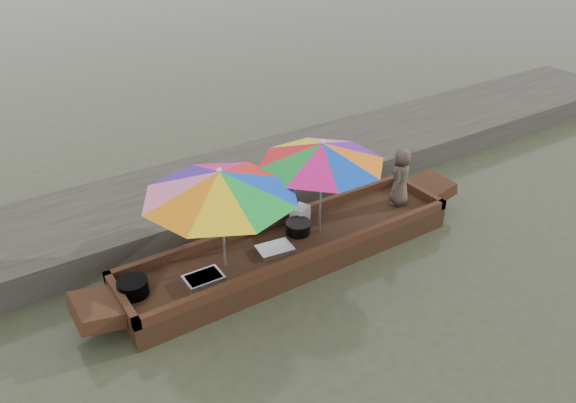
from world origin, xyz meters
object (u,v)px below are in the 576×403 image
cooking_pot (133,287)px  supply_bag (300,214)px  tray_scallop (275,249)px  boat_hull (292,251)px  vendor (401,177)px  tray_crayfish (204,279)px  charcoal_grill (298,228)px  umbrella_bow (222,219)px  umbrella_stern (321,188)px

cooking_pot → supply_bag: supply_bag is taller
tray_scallop → boat_hull: bearing=11.2°
cooking_pot → vendor: 4.61m
boat_hull → cooking_pot: (-2.44, 0.11, 0.28)m
tray_crayfish → supply_bag: 2.07m
tray_crayfish → vendor: 3.73m
cooking_pot → charcoal_grill: cooking_pot is taller
vendor → tray_crayfish: bearing=-31.7°
cooking_pot → umbrella_bow: size_ratio=0.19×
umbrella_bow → umbrella_stern: (1.65, 0.00, 0.00)m
supply_bag → vendor: size_ratio=0.28×
boat_hull → charcoal_grill: (0.22, 0.14, 0.26)m
tray_crayfish → charcoal_grill: size_ratio=1.37×
boat_hull → umbrella_stern: 1.08m
boat_hull → umbrella_bow: bearing=180.0°
tray_scallop → umbrella_stern: bearing=4.5°
tray_crayfish → tray_scallop: (1.20, 0.10, -0.01)m
supply_bag → tray_scallop: bearing=-148.3°
tray_scallop → umbrella_bow: 1.08m
tray_scallop → charcoal_grill: charcoal_grill is taller
tray_scallop → supply_bag: 0.92m
tray_crayfish → umbrella_stern: 2.20m
cooking_pot → vendor: (4.59, -0.13, 0.39)m
boat_hull → charcoal_grill: size_ratio=14.29×
charcoal_grill → cooking_pot: bearing=-179.2°
tray_crayfish → vendor: size_ratio=0.51×
supply_bag → vendor: (1.72, -0.43, 0.37)m
tray_scallop → umbrella_stern: size_ratio=0.27×
umbrella_stern → vendor: bearing=-0.7°
cooking_pot → umbrella_stern: umbrella_stern is taller
boat_hull → charcoal_grill: charcoal_grill is taller
tray_scallop → vendor: size_ratio=0.51×
boat_hull → cooking_pot: bearing=177.4°
cooking_pot → tray_crayfish: cooking_pot is taller
charcoal_grill → umbrella_stern: 0.76m
supply_bag → umbrella_stern: 0.77m
vendor → umbrella_bow: size_ratio=0.47×
supply_bag → umbrella_stern: bearing=-78.6°
tray_crayfish → vendor: bearing=2.2°
vendor → umbrella_bow: bearing=-34.3°
vendor → cooking_pot: bearing=-35.5°
supply_bag → umbrella_bow: (-1.57, -0.41, 0.65)m
cooking_pot → umbrella_bow: bearing=-4.8°
boat_hull → umbrella_bow: 1.48m
cooking_pot → charcoal_grill: 2.65m
tray_crayfish → umbrella_stern: size_ratio=0.27×
boat_hull → supply_bag: size_ratio=19.18×
umbrella_bow → umbrella_stern: bearing=0.0°
boat_hull → umbrella_bow: (-1.13, 0.00, 0.95)m
tray_crayfish → tray_scallop: bearing=4.6°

